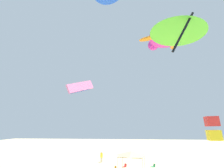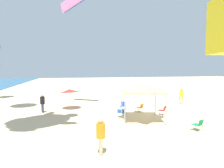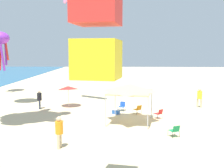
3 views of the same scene
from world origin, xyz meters
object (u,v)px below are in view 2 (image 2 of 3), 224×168
Objects in this scene: person_by_tent at (181,94)px; person_far_stroller at (101,133)px; folding_chair_near_cooler at (163,110)px; person_watching_sky at (42,102)px; folding_chair_facing_ocean at (123,105)px; kite_parafoil_pink at (76,0)px; cooler_box at (121,111)px; beach_umbrella at (70,91)px; folding_chair_right_of_tent at (198,124)px; folding_chair_left_of_tent at (140,107)px; canopy_tent at (142,88)px.

person_far_stroller is (-10.94, 11.06, -0.02)m from person_by_tent.
folding_chair_near_cooler is 0.43× the size of person_by_tent.
person_far_stroller reaches higher than person_watching_sky.
folding_chair_facing_ocean is 0.25× the size of kite_parafoil_pink.
cooler_box is at bearing 173.08° from kite_parafoil_pink.
beach_umbrella is 5.71m from cooler_box.
beach_umbrella is 2.68× the size of folding_chair_near_cooler.
folding_chair_facing_ocean is at bearing -23.85° from cooler_box.
cooler_box is at bearing -78.52° from folding_chair_right_of_tent.
folding_chair_left_of_tent is 13.05m from kite_parafoil_pink.
person_far_stroller is (-6.59, 6.56, 0.62)m from folding_chair_near_cooler.
canopy_tent is 2.18× the size of person_watching_sky.
folding_chair_left_of_tent is at bearing -17.17° from canopy_tent.
person_by_tent is (4.35, -4.50, 0.64)m from folding_chair_near_cooler.
person_far_stroller is 15.87m from kite_parafoil_pink.
beach_umbrella is at bearing 48.62° from canopy_tent.
beach_umbrella reaches higher than folding_chair_right_of_tent.
folding_chair_right_of_tent is 0.46× the size of person_watching_sky.
beach_umbrella is 7.34m from folding_chair_left_of_tent.
folding_chair_facing_ocean is at bearing 9.30° from canopy_tent.
person_far_stroller is at bearing 143.02° from canopy_tent.
folding_chair_near_cooler is at bearing -116.60° from beach_umbrella.
cooler_box is (2.54, 1.14, -2.44)m from canopy_tent.
beach_umbrella is 1.16× the size of person_by_tent.
beach_umbrella reaches higher than folding_chair_left_of_tent.
person_by_tent is (0.20, -12.79, -0.77)m from beach_umbrella.
kite_parafoil_pink is (12.02, 0.97, 10.31)m from person_far_stroller.
beach_umbrella is at bearing -88.10° from person_watching_sky.
kite_parafoil_pink reaches higher than person_far_stroller.
cooler_box is (-2.66, -4.76, -1.68)m from beach_umbrella.
folding_chair_facing_ocean is (-1.47, -5.29, -1.41)m from beach_umbrella.
beach_umbrella is 2.86m from person_watching_sky.
cooler_box is 0.39× the size of person_far_stroller.
folding_chair_near_cooler is at bearing -111.41° from person_by_tent.
canopy_tent is 2.11× the size of person_far_stroller.
folding_chair_left_of_tent is 1.00× the size of folding_chair_right_of_tent.
canopy_tent is 4.79× the size of folding_chair_right_of_tent.
folding_chair_left_of_tent is 6.26m from folding_chair_right_of_tent.
folding_chair_left_of_tent reaches higher than cooler_box.
canopy_tent is at bearing 166.06° from kite_parafoil_pink.
beach_umbrella reaches higher than folding_chair_near_cooler.
kite_parafoil_pink is (2.34, -3.28, 10.35)m from person_watching_sky.
folding_chair_left_of_tent is (2.52, -0.78, -2.17)m from canopy_tent.
person_by_tent is at bearing -70.39° from cooler_box.
kite_parafoil_pink is at bearing -77.21° from folding_chair_near_cooler.
folding_chair_near_cooler is 4.03m from folding_chair_facing_ocean.
person_by_tent is at bearing -89.10° from beach_umbrella.
folding_chair_right_of_tent is 16.74m from kite_parafoil_pink.
folding_chair_facing_ocean is (3.74, 0.61, -2.17)m from canopy_tent.
beach_umbrella is 1.22× the size of person_watching_sky.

